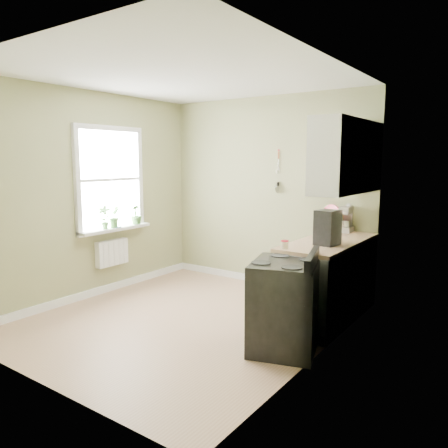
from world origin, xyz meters
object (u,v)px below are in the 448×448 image
Objects in this scene: kettle at (328,225)px; stand_mixer at (346,220)px; coffee_maker at (327,228)px; stove at (285,305)px.

stand_mixer is at bearing 42.16° from kettle.
coffee_maker is (0.31, -0.82, 0.09)m from kettle.
stove is 1.03m from coffee_maker.
stand_mixer is 0.24m from kettle.
coffee_maker reaches higher than stand_mixer.
kettle is at bearing -137.84° from stand_mixer.
stand_mixer is at bearing 91.84° from stove.
kettle is (-0.17, -0.15, -0.06)m from stand_mixer.
coffee_maker is at bearing -69.13° from kettle.
coffee_maker reaches higher than stove.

